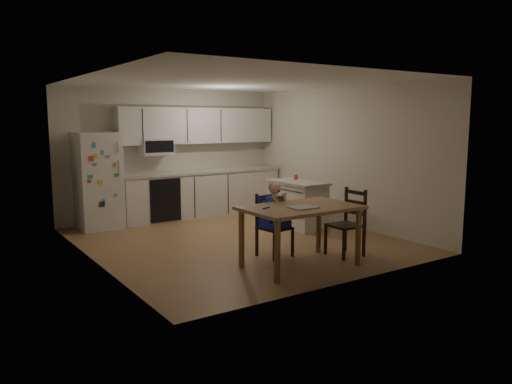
{
  "coord_description": "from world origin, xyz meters",
  "views": [
    {
      "loc": [
        -4.1,
        -6.64,
        1.91
      ],
      "look_at": [
        -0.35,
        -1.06,
        0.94
      ],
      "focal_mm": 35.0,
      "sensor_mm": 36.0,
      "label": 1
    }
  ],
  "objects": [
    {
      "name": "room",
      "position": [
        0.0,
        0.48,
        1.25
      ],
      "size": [
        4.52,
        5.01,
        2.51
      ],
      "color": "#986441",
      "rests_on": "ground"
    },
    {
      "name": "napkin",
      "position": [
        -0.11,
        -1.77,
        0.81
      ],
      "size": [
        0.33,
        0.29,
        0.01
      ],
      "primitive_type": "cube",
      "color": "#B6B6BB",
      "rests_on": "dining_table"
    },
    {
      "name": "red_cup",
      "position": [
        1.55,
        0.47,
        0.88
      ],
      "size": [
        0.07,
        0.07,
        0.09
      ],
      "primitive_type": "cylinder",
      "color": "red",
      "rests_on": "kitchen_island"
    },
    {
      "name": "kitchen_run",
      "position": [
        0.5,
        2.24,
        0.88
      ],
      "size": [
        3.37,
        0.62,
        2.15
      ],
      "color": "silver",
      "rests_on": "ground"
    },
    {
      "name": "chair_side",
      "position": [
        0.89,
        -1.61,
        0.54
      ],
      "size": [
        0.43,
        0.43,
        0.95
      ],
      "rotation": [
        0.0,
        0.0,
        -1.59
      ],
      "color": "black",
      "rests_on": "ground"
    },
    {
      "name": "refrigerator",
      "position": [
        -1.55,
        2.15,
        0.85
      ],
      "size": [
        0.72,
        0.7,
        1.7
      ],
      "primitive_type": "cube",
      "color": "silver",
      "rests_on": "ground"
    },
    {
      "name": "dining_table",
      "position": [
        -0.05,
        -1.66,
        0.69
      ],
      "size": [
        1.5,
        0.96,
        0.8
      ],
      "color": "brown",
      "rests_on": "ground"
    },
    {
      "name": "chair_booster",
      "position": [
        -0.06,
        -1.05,
        0.63
      ],
      "size": [
        0.44,
        0.44,
        1.05
      ],
      "rotation": [
        0.0,
        0.0,
        0.14
      ],
      "color": "black",
      "rests_on": "ground"
    },
    {
      "name": "kitchen_island",
      "position": [
        1.42,
        0.24,
        0.42
      ],
      "size": [
        0.59,
        1.13,
        0.83
      ],
      "color": "silver",
      "rests_on": "ground"
    },
    {
      "name": "toddler_spoon",
      "position": [
        -0.54,
        -1.55,
        0.81
      ],
      "size": [
        0.12,
        0.06,
        0.02
      ],
      "primitive_type": "cylinder",
      "rotation": [
        0.0,
        1.57,
        0.35
      ],
      "color": "#0F26BC",
      "rests_on": "dining_table"
    }
  ]
}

